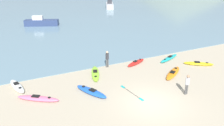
{
  "coord_description": "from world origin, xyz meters",
  "views": [
    {
      "loc": [
        -8.39,
        -11.08,
        8.9
      ],
      "look_at": [
        0.11,
        6.96,
        0.5
      ],
      "focal_mm": 35.0,
      "sensor_mm": 36.0,
      "label": 1
    }
  ],
  "objects": [
    {
      "name": "kayak_on_sand_1",
      "position": [
        -7.44,
        3.88,
        0.17
      ],
      "size": [
        3.06,
        2.38,
        0.37
      ],
      "color": "#E5668C",
      "rests_on": "ground_plane"
    },
    {
      "name": "bay_water",
      "position": [
        0.0,
        42.63,
        0.03
      ],
      "size": [
        160.0,
        70.0,
        0.06
      ],
      "primitive_type": "cube",
      "color": "slate",
      "rests_on": "ground_plane"
    },
    {
      "name": "moored_boat_1",
      "position": [
        15.53,
        41.14,
        0.83
      ],
      "size": [
        3.72,
        5.73,
        2.21
      ],
      "color": "#B2B2B7",
      "rests_on": "bay_water"
    },
    {
      "name": "kayak_on_sand_2",
      "position": [
        2.75,
        6.73,
        0.17
      ],
      "size": [
        2.65,
        1.52,
        0.38
      ],
      "color": "red",
      "rests_on": "ground_plane"
    },
    {
      "name": "ground_plane",
      "position": [
        0.0,
        0.0,
        0.0
      ],
      "size": [
        400.0,
        400.0,
        0.0
      ],
      "primitive_type": "plane",
      "color": "tan"
    },
    {
      "name": "loose_paddle",
      "position": [
        -0.59,
        1.84,
        0.01
      ],
      "size": [
        0.6,
        2.77,
        0.03
      ],
      "color": "black",
      "rests_on": "ground_plane"
    },
    {
      "name": "kayak_on_sand_4",
      "position": [
        -3.5,
        3.15,
        0.17
      ],
      "size": [
        2.03,
        3.06,
        0.38
      ],
      "color": "blue",
      "rests_on": "ground_plane"
    },
    {
      "name": "kayak_on_sand_0",
      "position": [
        6.71,
        6.31,
        0.14
      ],
      "size": [
        3.3,
        1.77,
        0.33
      ],
      "color": "teal",
      "rests_on": "ground_plane"
    },
    {
      "name": "kayak_on_sand_5",
      "position": [
        -8.74,
        6.54,
        0.18
      ],
      "size": [
        1.34,
        2.91,
        0.4
      ],
      "color": "white",
      "rests_on": "ground_plane"
    },
    {
      "name": "kayak_on_sand_3",
      "position": [
        -1.99,
        6.16,
        0.14
      ],
      "size": [
        1.73,
        3.32,
        0.32
      ],
      "color": "#8CCC2D",
      "rests_on": "ground_plane"
    },
    {
      "name": "moored_boat_0",
      "position": [
        -3.43,
        28.57,
        0.68
      ],
      "size": [
        5.87,
        3.47,
        1.77
      ],
      "color": "navy",
      "rests_on": "bay_water"
    },
    {
      "name": "kayak_on_sand_7",
      "position": [
        4.61,
        3.14,
        0.14
      ],
      "size": [
        3.15,
        2.44,
        0.33
      ],
      "color": "orange",
      "rests_on": "ground_plane"
    },
    {
      "name": "person_near_foreground",
      "position": [
        3.17,
        -0.13,
        0.96
      ],
      "size": [
        0.34,
        0.23,
        1.68
      ],
      "color": "#4C4C4C",
      "rests_on": "ground_plane"
    },
    {
      "name": "person_near_waterline",
      "position": [
        -0.27,
        7.28,
        0.98
      ],
      "size": [
        0.35,
        0.28,
        1.71
      ],
      "color": "#4C4C4C",
      "rests_on": "ground_plane"
    },
    {
      "name": "kayak_on_sand_6",
      "position": [
        8.46,
        3.8,
        0.14
      ],
      "size": [
        2.84,
        2.27,
        0.33
      ],
      "color": "yellow",
      "rests_on": "ground_plane"
    }
  ]
}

